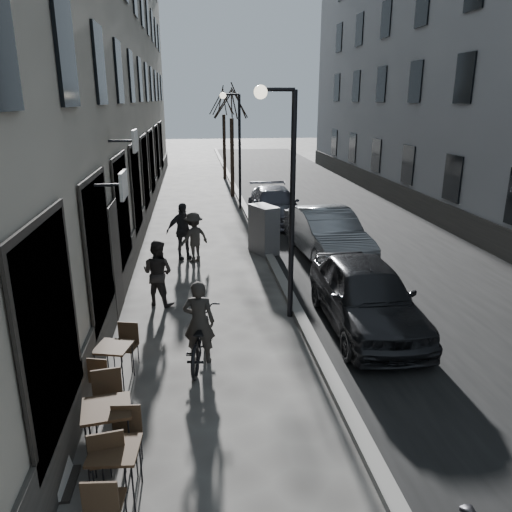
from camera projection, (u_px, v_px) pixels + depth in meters
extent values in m
cube|color=black|center=(333.00, 216.00, 21.51)|extent=(7.30, 60.00, 0.00)
cube|color=slate|center=(249.00, 217.00, 21.05)|extent=(0.25, 60.00, 0.12)
cube|color=gray|center=(80.00, 8.00, 18.38)|extent=(4.00, 35.00, 16.00)
cube|color=gray|center=(474.00, 17.00, 20.25)|extent=(4.00, 35.00, 16.00)
cylinder|color=black|center=(292.00, 211.00, 10.83)|extent=(0.12, 0.12, 5.00)
cylinder|color=black|center=(278.00, 89.00, 10.04)|extent=(0.70, 0.08, 0.08)
sphere|color=#FFF2CC|center=(261.00, 92.00, 10.01)|extent=(0.28, 0.28, 0.28)
cylinder|color=black|center=(240.00, 153.00, 22.18)|extent=(0.12, 0.12, 5.00)
cylinder|color=black|center=(231.00, 94.00, 21.39)|extent=(0.70, 0.08, 0.08)
sphere|color=#FFF2CC|center=(223.00, 95.00, 21.36)|extent=(0.28, 0.28, 0.28)
cylinder|color=black|center=(232.00, 158.00, 25.17)|extent=(0.20, 0.20, 3.90)
cylinder|color=black|center=(224.00, 147.00, 30.85)|extent=(0.20, 0.20, 3.90)
cube|color=#312316|center=(114.00, 450.00, 6.11)|extent=(0.64, 0.64, 0.04)
cylinder|color=black|center=(91.00, 490.00, 5.97)|extent=(0.02, 0.02, 0.69)
cylinder|color=black|center=(133.00, 489.00, 5.99)|extent=(0.02, 0.02, 0.69)
cylinder|color=black|center=(102.00, 461.00, 6.44)|extent=(0.02, 0.02, 0.69)
cylinder|color=black|center=(141.00, 460.00, 6.47)|extent=(0.02, 0.02, 0.69)
cube|color=#312316|center=(106.00, 408.00, 6.82)|extent=(0.74, 0.74, 0.04)
cylinder|color=black|center=(87.00, 449.00, 6.62)|extent=(0.03, 0.03, 0.76)
cylinder|color=black|center=(130.00, 442.00, 6.76)|extent=(0.03, 0.03, 0.76)
cylinder|color=black|center=(89.00, 425.00, 7.12)|extent=(0.03, 0.03, 0.76)
cylinder|color=black|center=(128.00, 418.00, 7.26)|extent=(0.03, 0.03, 0.76)
cube|color=#312316|center=(113.00, 347.00, 8.69)|extent=(0.71, 0.71, 0.04)
cylinder|color=black|center=(96.00, 371.00, 8.59)|extent=(0.02, 0.02, 0.67)
cylinder|color=black|center=(123.00, 373.00, 8.53)|extent=(0.02, 0.02, 0.67)
cylinder|color=black|center=(107.00, 357.00, 9.05)|extent=(0.02, 0.02, 0.67)
cylinder|color=black|center=(133.00, 359.00, 8.99)|extent=(0.02, 0.02, 0.67)
cube|color=black|center=(63.00, 484.00, 6.51)|extent=(0.33, 0.66, 0.04)
cube|color=silver|center=(51.00, 449.00, 6.33)|extent=(0.28, 0.66, 1.09)
cube|color=slate|center=(264.00, 229.00, 16.12)|extent=(0.94, 1.18, 1.56)
imported|color=black|center=(200.00, 337.00, 9.46)|extent=(0.98, 1.99, 1.00)
imported|color=#272421|center=(199.00, 322.00, 9.36)|extent=(0.66, 0.49, 1.64)
imported|color=#282422|center=(158.00, 273.00, 12.01)|extent=(0.99, 0.92, 1.63)
imported|color=#2E2B28|center=(194.00, 237.00, 15.24)|extent=(1.15, 1.04, 1.55)
imported|color=black|center=(183.00, 231.00, 15.52)|extent=(1.13, 0.74, 1.78)
imported|color=black|center=(366.00, 295.00, 10.82)|extent=(1.85, 4.47, 1.51)
imported|color=gray|center=(327.00, 234.00, 15.65)|extent=(1.97, 4.77, 1.53)
imported|color=#34343D|center=(274.00, 205.00, 20.42)|extent=(1.90, 4.61, 1.33)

